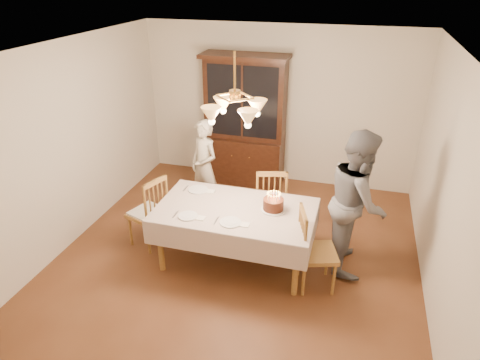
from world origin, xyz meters
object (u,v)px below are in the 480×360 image
(chair_far_side, at_px, (270,203))
(birthday_cake, at_px, (273,205))
(elderly_woman, at_px, (204,166))
(dining_table, at_px, (235,214))
(china_hutch, at_px, (245,123))

(chair_far_side, distance_m, birthday_cake, 0.82)
(elderly_woman, bearing_deg, dining_table, -22.16)
(chair_far_side, relative_size, birthday_cake, 3.33)
(chair_far_side, relative_size, elderly_woman, 0.71)
(elderly_woman, xyz_separation_m, birthday_cake, (1.27, -1.06, 0.12))
(china_hutch, height_order, elderly_woman, china_hutch)
(dining_table, relative_size, elderly_woman, 1.35)
(china_hutch, xyz_separation_m, birthday_cake, (0.94, -2.15, -0.21))
(china_hutch, bearing_deg, dining_table, -77.49)
(dining_table, xyz_separation_m, birthday_cake, (0.44, 0.10, 0.15))
(dining_table, bearing_deg, chair_far_side, 71.75)
(chair_far_side, bearing_deg, china_hutch, 117.79)
(dining_table, distance_m, elderly_woman, 1.43)
(chair_far_side, bearing_deg, birthday_cake, -75.97)
(dining_table, distance_m, chair_far_side, 0.88)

